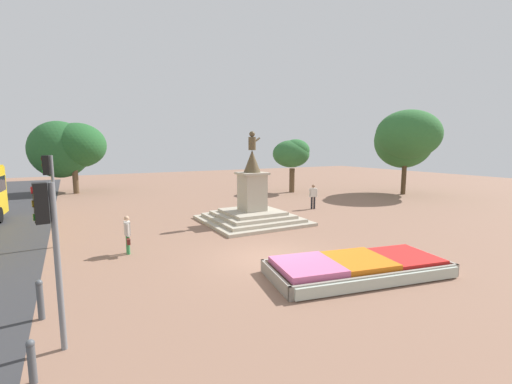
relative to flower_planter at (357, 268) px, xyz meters
name	(u,v)px	position (x,y,z in m)	size (l,w,h in m)	color
ground_plane	(270,258)	(-1.65, 2.83, -0.26)	(89.39, 89.39, 0.00)	#8C6651
flower_planter	(357,268)	(0.00, 0.00, 0.00)	(6.38, 3.62, 0.58)	#38281C
statue_monument	(252,207)	(0.73, 8.73, 0.57)	(5.21, 5.21, 5.05)	#B0A591
traffic_light_near_crossing	(49,235)	(-8.59, -0.12, 2.23)	(0.42, 0.31, 3.55)	slate
traffic_light_mid_block	(50,184)	(-8.88, 8.44, 2.44)	(0.41, 0.30, 3.87)	slate
pedestrian_with_handbag	(127,233)	(-6.30, 6.01, 0.59)	(0.24, 0.73, 1.53)	#338C4C
pedestrian_near_planter	(313,195)	(6.22, 10.27, 0.70)	(0.50, 0.38, 1.67)	black
kerb_bollard_mid_a	(32,361)	(-8.97, -1.04, 0.19)	(0.15, 0.15, 0.85)	#4C5156
kerb_bollard_mid_b	(40,299)	(-8.99, 1.60, 0.28)	(0.17, 0.17, 1.02)	#4C5156
park_tree_far_left	(405,137)	(17.67, 12.22, 4.78)	(6.17, 6.32, 7.27)	#4C3823
park_tree_behind_statue	(68,148)	(-8.09, 27.43, 3.83)	(6.45, 5.15, 6.44)	brown
park_tree_far_right	(292,153)	(9.66, 17.74, 3.34)	(3.25, 3.46, 4.84)	brown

